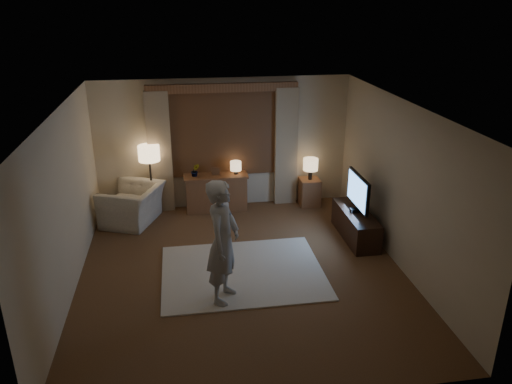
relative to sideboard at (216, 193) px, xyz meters
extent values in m
cube|color=brown|center=(0.19, -2.50, -0.36)|extent=(5.00, 5.50, 0.02)
cube|color=silver|center=(0.19, -2.50, 2.26)|extent=(5.00, 5.50, 0.02)
cube|color=beige|center=(0.19, 0.26, 0.95)|extent=(5.00, 0.02, 2.60)
cube|color=beige|center=(0.19, -5.26, 0.95)|extent=(5.00, 0.02, 2.60)
cube|color=beige|center=(-2.32, -2.50, 0.95)|extent=(0.02, 5.50, 2.60)
cube|color=beige|center=(2.70, -2.50, 0.95)|extent=(0.02, 5.50, 2.60)
cube|color=black|center=(0.19, 0.23, 1.20)|extent=(2.00, 0.01, 1.70)
cube|color=brown|center=(0.19, 0.22, 1.20)|extent=(2.08, 0.04, 1.78)
cube|color=tan|center=(-1.06, 0.15, 0.85)|extent=(0.45, 0.12, 2.40)
cube|color=tan|center=(1.44, 0.15, 0.85)|extent=(0.45, 0.12, 2.40)
cube|color=brown|center=(0.19, 0.17, 2.07)|extent=(2.90, 0.14, 0.16)
cube|color=beige|center=(0.20, -2.52, -0.34)|extent=(2.50, 2.00, 0.02)
cube|color=brown|center=(0.00, 0.00, 0.00)|extent=(1.20, 0.40, 0.70)
cube|color=brown|center=(0.00, 0.00, 0.45)|extent=(0.16, 0.02, 0.20)
imported|color=#999999|center=(-0.40, 0.00, 0.50)|extent=(0.17, 0.13, 0.30)
cylinder|color=black|center=(0.40, 0.00, 0.41)|extent=(0.08, 0.08, 0.12)
cylinder|color=#F6CB93|center=(0.40, 0.00, 0.56)|extent=(0.22, 0.22, 0.18)
cylinder|color=black|center=(-1.26, 0.00, -0.34)|extent=(0.30, 0.30, 0.03)
cylinder|color=black|center=(-1.26, 0.00, 0.21)|extent=(0.04, 0.04, 1.11)
cylinder|color=#F6CB93|center=(-1.26, 0.00, 0.90)|extent=(0.41, 0.41, 0.30)
imported|color=beige|center=(-1.62, -0.35, 0.01)|extent=(1.31, 1.38, 0.72)
cube|color=brown|center=(1.91, -0.05, -0.07)|extent=(0.40, 0.40, 0.56)
cylinder|color=black|center=(1.91, -0.05, 0.31)|extent=(0.08, 0.08, 0.20)
cylinder|color=#F6CB93|center=(1.91, -0.05, 0.53)|extent=(0.30, 0.30, 0.24)
cube|color=black|center=(2.34, -1.63, -0.10)|extent=(0.45, 1.40, 0.50)
cube|color=black|center=(2.34, -1.63, 0.18)|extent=(0.23, 0.11, 0.06)
cube|color=black|center=(2.34, -1.63, 0.55)|extent=(0.05, 0.95, 0.58)
cube|color=#5CA2FA|center=(2.31, -1.63, 0.55)|extent=(0.00, 0.88, 0.52)
imported|color=#9F9B93|center=(-0.16, -3.21, 0.57)|extent=(0.66, 0.77, 1.79)
camera|label=1|loc=(-0.65, -9.28, 3.71)|focal=35.00mm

